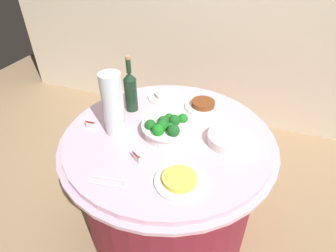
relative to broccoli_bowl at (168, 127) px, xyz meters
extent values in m
plane|color=#9E7F5B|center=(0.00, 0.01, -0.79)|extent=(6.00, 6.00, 0.00)
cylinder|color=maroon|center=(0.00, 0.01, -0.44)|extent=(1.01, 1.01, 0.69)
cylinder|color=#E0B2C6|center=(0.00, 0.01, -0.09)|extent=(1.16, 1.16, 0.02)
cylinder|color=#E0B2C6|center=(0.00, 0.01, -0.06)|extent=(1.10, 1.10, 0.03)
cylinder|color=white|center=(0.00, 0.01, -0.02)|extent=(0.26, 0.26, 0.05)
cylinder|color=white|center=(0.00, 0.01, 0.01)|extent=(0.28, 0.28, 0.01)
sphere|color=#19641E|center=(-0.01, -0.04, 0.03)|extent=(0.06, 0.06, 0.06)
sphere|color=#19721E|center=(0.02, 0.02, 0.02)|extent=(0.04, 0.04, 0.04)
sphere|color=#19741E|center=(0.06, 0.07, 0.03)|extent=(0.06, 0.06, 0.06)
sphere|color=#196A1E|center=(0.02, -0.02, 0.02)|extent=(0.04, 0.04, 0.04)
sphere|color=#196A1E|center=(-0.01, 0.05, 0.03)|extent=(0.05, 0.05, 0.05)
sphere|color=#195D1E|center=(-0.02, -0.03, 0.03)|extent=(0.06, 0.06, 0.06)
sphere|color=#19571E|center=(-0.03, 0.01, 0.02)|extent=(0.06, 0.06, 0.06)
sphere|color=#19551E|center=(-0.01, 0.02, 0.02)|extent=(0.05, 0.05, 0.05)
sphere|color=#19581E|center=(0.03, 0.03, 0.03)|extent=(0.06, 0.06, 0.06)
sphere|color=#197D1E|center=(-0.02, -0.08, 0.03)|extent=(0.06, 0.06, 0.06)
sphere|color=#19571E|center=(0.05, -0.06, 0.03)|extent=(0.06, 0.06, 0.06)
sphere|color=#195B1E|center=(-0.08, -0.05, 0.03)|extent=(0.06, 0.06, 0.06)
cylinder|color=white|center=(0.31, 0.04, -0.04)|extent=(0.21, 0.21, 0.01)
cylinder|color=white|center=(0.31, 0.04, -0.03)|extent=(0.21, 0.21, 0.01)
cylinder|color=white|center=(0.31, 0.04, -0.02)|extent=(0.21, 0.21, 0.01)
cylinder|color=white|center=(0.31, 0.04, -0.01)|extent=(0.21, 0.21, 0.01)
cylinder|color=white|center=(0.31, 0.04, 0.00)|extent=(0.21, 0.21, 0.01)
cylinder|color=black|center=(-0.29, 0.16, 0.05)|extent=(0.07, 0.07, 0.20)
cone|color=black|center=(-0.29, 0.16, 0.17)|extent=(0.07, 0.07, 0.04)
cylinder|color=black|center=(-0.29, 0.16, 0.23)|extent=(0.03, 0.03, 0.08)
cylinder|color=#B2844C|center=(-0.29, 0.16, 0.28)|extent=(0.03, 0.03, 0.02)
cylinder|color=silver|center=(-0.27, -0.07, 0.12)|extent=(0.11, 0.11, 0.34)
sphere|color=#E5B26B|center=(-0.25, -0.07, -0.01)|extent=(0.06, 0.06, 0.06)
sphere|color=#E5B26B|center=(-0.28, -0.05, -0.01)|extent=(0.06, 0.06, 0.06)
sphere|color=#E5B26B|center=(-0.28, -0.09, -0.01)|extent=(0.06, 0.06, 0.06)
sphere|color=#72C64C|center=(-0.25, -0.06, 0.05)|extent=(0.06, 0.06, 0.06)
sphere|color=#72C64C|center=(-0.29, -0.06, 0.05)|extent=(0.06, 0.06, 0.06)
sphere|color=#72C64C|center=(-0.27, -0.09, 0.05)|extent=(0.06, 0.06, 0.06)
sphere|color=red|center=(-0.26, -0.05, 0.10)|extent=(0.06, 0.06, 0.06)
sphere|color=red|center=(-0.29, -0.07, 0.10)|extent=(0.06, 0.06, 0.06)
sphere|color=red|center=(-0.26, -0.08, 0.10)|extent=(0.06, 0.06, 0.06)
sphere|color=#E5B26B|center=(-0.27, -0.05, 0.15)|extent=(0.06, 0.06, 0.06)
sphere|color=#E5B26B|center=(-0.28, -0.08, 0.15)|extent=(0.06, 0.06, 0.06)
sphere|color=#E5B26B|center=(-0.25, -0.07, 0.15)|extent=(0.06, 0.06, 0.06)
sphere|color=#72C64C|center=(-0.28, -0.05, 0.21)|extent=(0.06, 0.06, 0.06)
sphere|color=#72C64C|center=(-0.27, -0.09, 0.21)|extent=(0.06, 0.06, 0.06)
sphere|color=#72C64C|center=(-0.25, -0.06, 0.21)|extent=(0.06, 0.06, 0.06)
cylinder|color=silver|center=(-0.13, -0.43, -0.04)|extent=(0.16, 0.03, 0.01)
cylinder|color=silver|center=(-0.13, -0.39, -0.04)|extent=(0.16, 0.03, 0.01)
sphere|color=silver|center=(-0.05, -0.40, -0.04)|extent=(0.01, 0.01, 0.01)
cylinder|color=white|center=(0.11, 0.33, -0.04)|extent=(0.22, 0.22, 0.01)
cylinder|color=brown|center=(0.11, 0.33, -0.02)|extent=(0.14, 0.14, 0.03)
cylinder|color=white|center=(-0.15, 0.36, -0.04)|extent=(0.22, 0.22, 0.01)
cylinder|color=white|center=(-0.15, 0.36, -0.02)|extent=(0.13, 0.13, 0.03)
cylinder|color=white|center=(0.17, -0.30, -0.04)|extent=(0.22, 0.22, 0.01)
cylinder|color=#F2D14C|center=(0.17, -0.30, -0.02)|extent=(0.15, 0.15, 0.02)
cube|color=white|center=(-0.07, -0.24, -0.02)|extent=(0.05, 0.03, 0.05)
cube|color=maroon|center=(-0.07, -0.24, 0.00)|extent=(0.05, 0.03, 0.01)
cube|color=white|center=(-0.41, -0.09, -0.02)|extent=(0.05, 0.01, 0.05)
cube|color=maroon|center=(-0.41, -0.09, 0.00)|extent=(0.05, 0.01, 0.01)
camera|label=1|loc=(0.41, -1.11, 0.87)|focal=30.05mm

